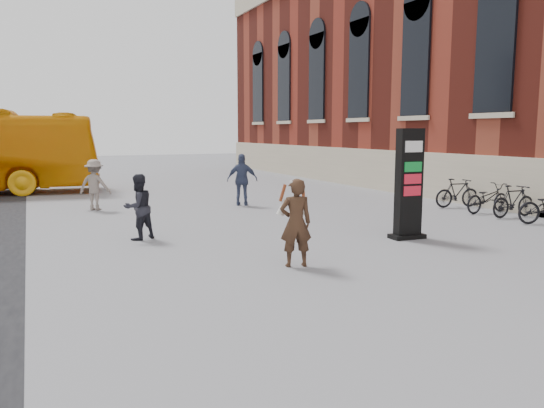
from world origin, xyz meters
name	(u,v)px	position (x,y,z in m)	size (l,w,h in m)	color
ground	(296,261)	(0.00, 0.00, 0.00)	(100.00, 100.00, 0.00)	#9E9EA3
info_pylon	(409,184)	(3.57, 0.93, 1.34)	(0.88, 0.48, 2.69)	black
woman	(296,222)	(-0.18, -0.34, 0.89)	(0.76, 0.71, 1.73)	black
pedestrian_a	(138,207)	(-2.47, 3.55, 0.80)	(0.78, 0.61, 1.60)	#21212A
pedestrian_b	(95,185)	(-2.87, 9.09, 0.85)	(1.10, 0.63, 1.70)	gray
pedestrian_c	(242,180)	(2.02, 8.09, 0.92)	(1.08, 0.45, 1.83)	#3D4767
bike_5	(514,201)	(8.60, 2.15, 0.50)	(0.47, 1.67, 1.01)	black
bike_6	(488,198)	(8.60, 3.17, 0.48)	(0.63, 1.82, 0.96)	black
bike_7	(457,193)	(8.60, 4.51, 0.51)	(0.48, 1.68, 1.01)	black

